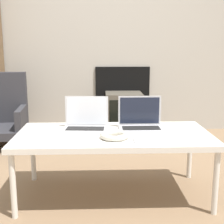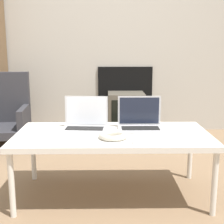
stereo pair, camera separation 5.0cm
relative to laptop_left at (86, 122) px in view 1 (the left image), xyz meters
name	(u,v)px [view 1 (the left image)]	position (x,y,z in m)	size (l,w,h in m)	color
ground_plane	(115,209)	(0.19, -0.30, -0.50)	(14.00, 14.00, 0.00)	#7A6047
wall_back	(107,25)	(0.19, 1.71, 0.79)	(7.00, 0.08, 2.60)	#ADA89E
table	(114,138)	(0.19, -0.11, -0.09)	(1.30, 0.64, 0.45)	silver
laptop_left	(86,122)	(0.00, 0.00, 0.00)	(0.32, 0.23, 0.23)	silver
laptop_right	(141,122)	(0.39, 0.00, 0.00)	(0.31, 0.21, 0.23)	#B2B2B7
headphones	(114,135)	(0.19, -0.23, -0.03)	(0.18, 0.18, 0.04)	beige
phone	(139,140)	(0.34, -0.29, -0.05)	(0.07, 0.13, 0.01)	silver
tv	(124,114)	(0.38, 1.46, -0.25)	(0.42, 0.39, 0.50)	#4C473D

